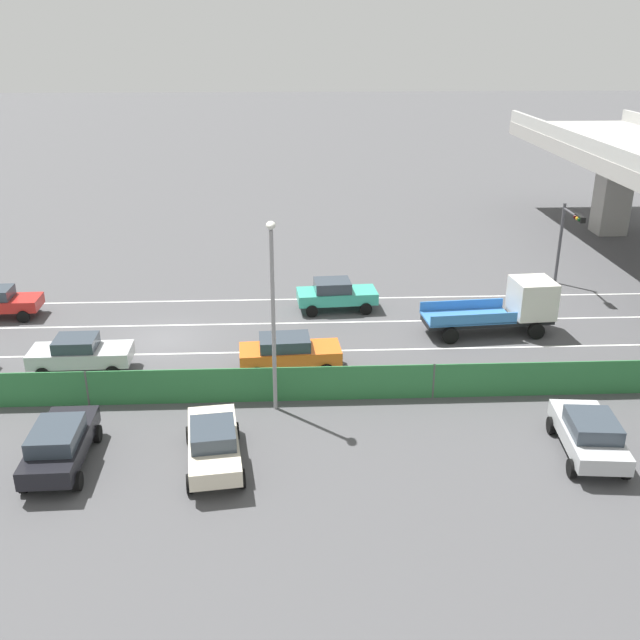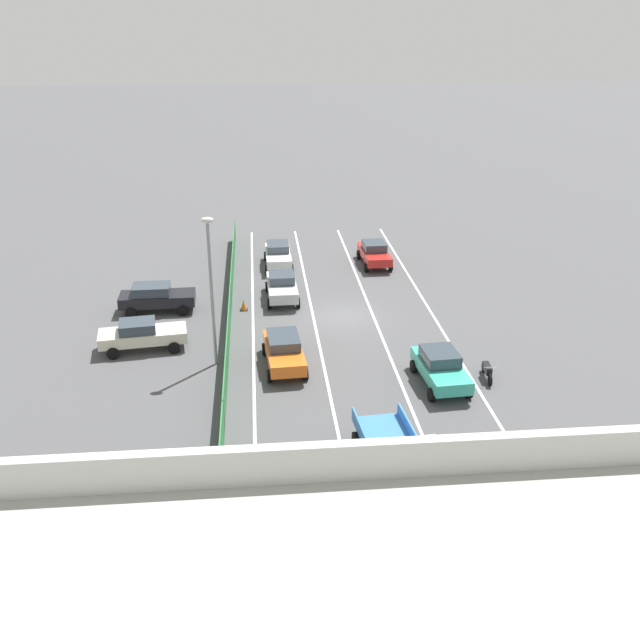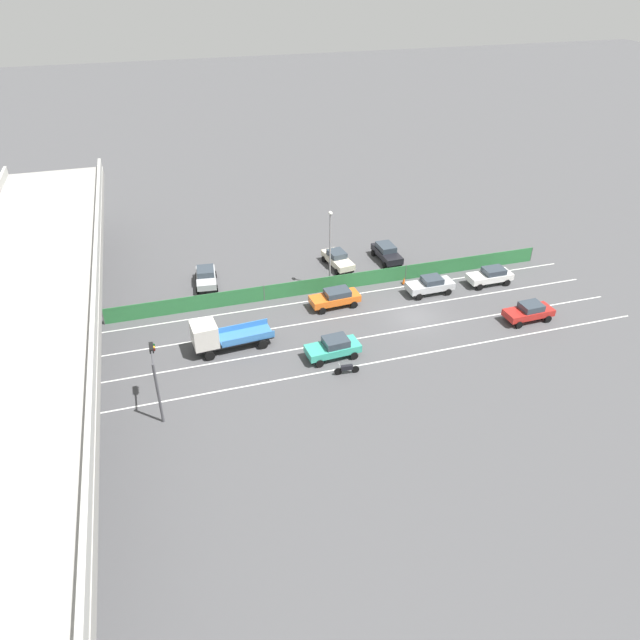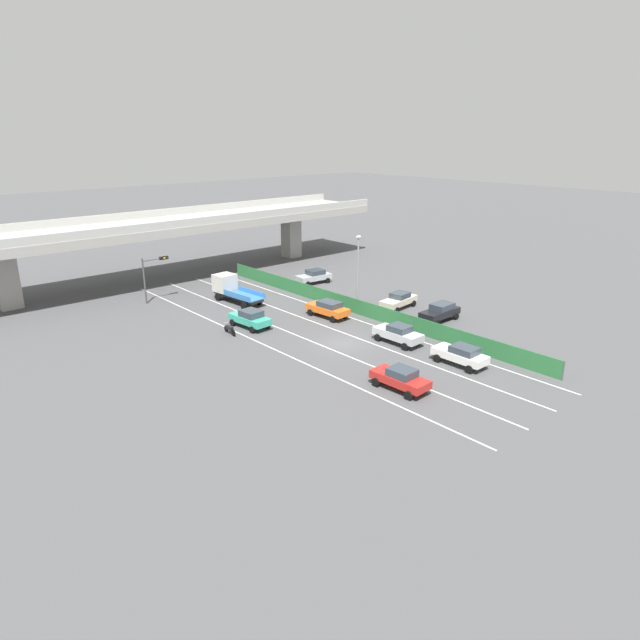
% 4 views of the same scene
% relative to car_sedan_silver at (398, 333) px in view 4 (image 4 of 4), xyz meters
% --- Properties ---
extents(ground_plane, '(300.00, 300.00, 0.00)m').
position_rel_car_sedan_silver_xyz_m(ground_plane, '(-3.46, 3.08, -0.90)').
color(ground_plane, '#4C4C4F').
extents(lane_line_left_edge, '(0.14, 46.00, 0.01)m').
position_rel_car_sedan_silver_xyz_m(lane_line_left_edge, '(-8.76, 8.08, -0.89)').
color(lane_line_left_edge, silver).
rests_on(lane_line_left_edge, ground).
extents(lane_line_mid_left, '(0.14, 46.00, 0.01)m').
position_rel_car_sedan_silver_xyz_m(lane_line_mid_left, '(-5.23, 8.08, -0.89)').
color(lane_line_mid_left, silver).
rests_on(lane_line_mid_left, ground).
extents(lane_line_mid_right, '(0.14, 46.00, 0.01)m').
position_rel_car_sedan_silver_xyz_m(lane_line_mid_right, '(-1.69, 8.08, -0.89)').
color(lane_line_mid_right, silver).
rests_on(lane_line_mid_right, ground).
extents(lane_line_right_edge, '(0.14, 46.00, 0.01)m').
position_rel_car_sedan_silver_xyz_m(lane_line_right_edge, '(1.84, 8.08, -0.89)').
color(lane_line_right_edge, silver).
rests_on(lane_line_right_edge, ground).
extents(elevated_overpass, '(57.77, 9.91, 7.83)m').
position_rel_car_sedan_silver_xyz_m(elevated_overpass, '(-3.46, 33.08, 5.30)').
color(elevated_overpass, '#A09E99').
rests_on(elevated_overpass, ground).
extents(green_fence, '(0.10, 42.10, 1.51)m').
position_rel_car_sedan_silver_xyz_m(green_fence, '(3.14, 8.08, -0.14)').
color(green_fence, '#2D753D').
rests_on(green_fence, ground).
extents(car_sedan_silver, '(2.03, 4.40, 1.64)m').
position_rel_car_sedan_silver_xyz_m(car_sedan_silver, '(0.00, 0.00, 0.00)').
color(car_sedan_silver, '#B7BABC').
rests_on(car_sedan_silver, ground).
extents(car_sedan_red, '(2.06, 4.32, 1.61)m').
position_rel_car_sedan_silver_xyz_m(car_sedan_red, '(-6.79, -6.05, -0.01)').
color(car_sedan_red, red).
rests_on(car_sedan_red, ground).
extents(car_taxi_orange, '(2.19, 4.55, 1.62)m').
position_rel_car_sedan_silver_xyz_m(car_taxi_orange, '(0.30, 9.18, 0.01)').
color(car_taxi_orange, orange).
rests_on(car_taxi_orange, ground).
extents(car_taxi_teal, '(2.26, 4.36, 1.67)m').
position_rel_car_sedan_silver_xyz_m(car_taxi_teal, '(-7.06, 11.75, 0.02)').
color(car_taxi_teal, teal).
rests_on(car_taxi_teal, ground).
extents(car_sedan_white, '(1.95, 4.31, 1.61)m').
position_rel_car_sedan_silver_xyz_m(car_sedan_white, '(-0.00, -6.31, -0.00)').
color(car_sedan_white, white).
rests_on(car_sedan_white, ground).
extents(flatbed_truck_blue, '(2.71, 6.52, 2.69)m').
position_rel_car_sedan_silver_xyz_m(flatbed_truck_blue, '(-3.60, 20.31, 0.48)').
color(flatbed_truck_blue, black).
rests_on(flatbed_truck_blue, ground).
extents(motorcycle, '(0.60, 1.95, 0.93)m').
position_rel_car_sedan_silver_xyz_m(motorcycle, '(-9.47, 11.48, -0.44)').
color(motorcycle, black).
rests_on(motorcycle, ground).
extents(parked_sedan_dark, '(4.46, 2.05, 1.68)m').
position_rel_car_sedan_silver_xyz_m(parked_sedan_dark, '(7.54, 1.27, 0.04)').
color(parked_sedan_dark, black).
rests_on(parked_sedan_dark, ground).
extents(parked_sedan_cream, '(4.71, 2.38, 1.62)m').
position_rel_car_sedan_silver_xyz_m(parked_sedan_cream, '(7.67, 6.54, -0.01)').
color(parked_sedan_cream, beige).
rests_on(parked_sedan_cream, ground).
extents(parked_wagon_silver, '(4.37, 2.35, 1.62)m').
position_rel_car_sedan_silver_xyz_m(parked_wagon_silver, '(7.69, 19.73, 0.00)').
color(parked_wagon_silver, '#B2B5B7').
rests_on(parked_wagon_silver, ground).
extents(traffic_light, '(2.94, 0.40, 4.84)m').
position_rel_car_sedan_silver_xyz_m(traffic_light, '(-9.87, 25.18, 2.55)').
color(traffic_light, '#47474C').
rests_on(traffic_light, ground).
extents(street_lamp, '(0.60, 0.36, 7.67)m').
position_rel_car_sedan_silver_xyz_m(street_lamp, '(3.73, 8.62, 3.71)').
color(street_lamp, gray).
rests_on(street_lamp, ground).
extents(traffic_cone, '(0.47, 0.47, 0.66)m').
position_rel_car_sedan_silver_xyz_m(traffic_cone, '(2.38, 1.57, -0.59)').
color(traffic_cone, orange).
rests_on(traffic_cone, ground).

